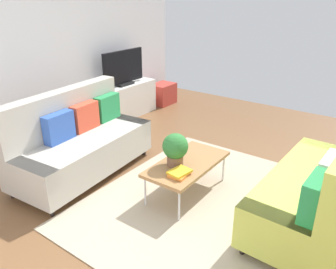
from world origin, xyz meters
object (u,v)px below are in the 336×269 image
at_px(coffee_table, 187,164).
at_px(tv, 123,68).
at_px(couch_green, 322,188).
at_px(storage_trunk, 163,94).
at_px(potted_plant, 175,148).
at_px(vase_0, 99,87).
at_px(couch_beige, 80,141).
at_px(table_book_0, 180,174).
at_px(tv_console, 124,101).
at_px(bottle_0, 109,84).

height_order(coffee_table, tv, tv).
distance_m(couch_green, storage_trunk, 4.47).
distance_m(tv, potted_plant, 2.92).
bearing_deg(storage_trunk, potted_plant, -140.90).
height_order(storage_trunk, vase_0, vase_0).
relative_size(couch_beige, tv, 1.96).
bearing_deg(vase_0, potted_plant, -114.72).
relative_size(potted_plant, table_book_0, 1.60).
xyz_separation_m(storage_trunk, vase_0, (-1.68, 0.15, 0.49)).
distance_m(tv_console, bottle_0, 0.59).
bearing_deg(tv_console, vase_0, 175.07).
distance_m(vase_0, bottle_0, 0.19).
height_order(couch_green, storage_trunk, couch_green).
relative_size(tv, vase_0, 6.86).
bearing_deg(vase_0, table_book_0, -116.26).
height_order(couch_green, vase_0, couch_green).
bearing_deg(coffee_table, couch_green, -78.84).
distance_m(tv_console, vase_0, 0.70).
distance_m(coffee_table, potted_plant, 0.29).
relative_size(table_book_0, vase_0, 1.65).
distance_m(tv_console, potted_plant, 2.93).
bearing_deg(couch_green, coffee_table, 102.89).
distance_m(tv, bottle_0, 0.46).
bearing_deg(couch_beige, tv, -157.52).
xyz_separation_m(potted_plant, bottle_0, (1.28, 2.33, 0.11)).
relative_size(couch_beige, couch_green, 1.02).
height_order(couch_beige, couch_green, same).
bearing_deg(potted_plant, couch_green, -74.57).
bearing_deg(vase_0, couch_green, -100.13).
bearing_deg(vase_0, tv_console, -4.93).
relative_size(tv, potted_plant, 2.60).
distance_m(coffee_table, tv_console, 2.91).
bearing_deg(tv, coffee_table, -122.72).
bearing_deg(tv_console, couch_green, -108.31).
bearing_deg(couch_green, table_book_0, 115.29).
relative_size(coffee_table, tv, 1.10).
xyz_separation_m(couch_green, tv, (1.28, 3.85, 0.51)).
relative_size(couch_green, vase_0, 13.20).
bearing_deg(tv_console, bottle_0, -174.47).
relative_size(tv, bottle_0, 4.90).
height_order(tv_console, storage_trunk, tv_console).
bearing_deg(bottle_0, storage_trunk, -2.27).
bearing_deg(table_book_0, storage_trunk, 39.55).
xyz_separation_m(table_book_0, vase_0, (1.28, 2.59, 0.28)).
bearing_deg(tv, table_book_0, -126.38).
bearing_deg(potted_plant, tv_console, 54.44).
height_order(potted_plant, bottle_0, bottle_0).
relative_size(tv_console, table_book_0, 5.83).
distance_m(couch_beige, tv, 2.25).
bearing_deg(couch_beige, bottle_0, -152.14).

